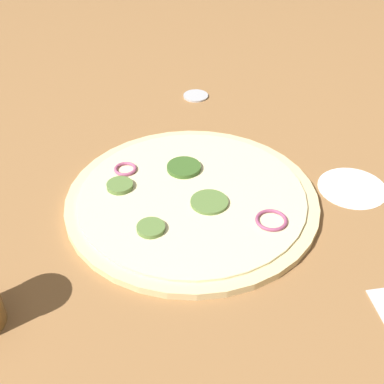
% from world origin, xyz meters
% --- Properties ---
extents(ground_plane, '(3.00, 3.00, 0.00)m').
position_xyz_m(ground_plane, '(0.00, 0.00, 0.00)').
color(ground_plane, olive).
extents(pizza, '(0.36, 0.36, 0.02)m').
position_xyz_m(pizza, '(-0.00, 0.00, 0.01)').
color(pizza, beige).
rests_on(pizza, ground_plane).
extents(loose_cap, '(0.05, 0.05, 0.01)m').
position_xyz_m(loose_cap, '(0.14, 0.29, 0.00)').
color(loose_cap, '#B2B2B7').
rests_on(loose_cap, ground_plane).
extents(flour_patch, '(0.10, 0.10, 0.00)m').
position_xyz_m(flour_patch, '(0.23, -0.07, 0.00)').
color(flour_patch, white).
rests_on(flour_patch, ground_plane).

